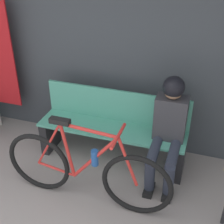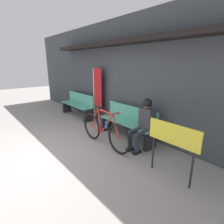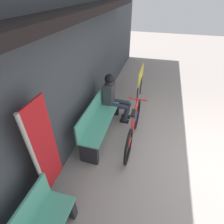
{
  "view_description": "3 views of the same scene",
  "coord_description": "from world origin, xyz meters",
  "px_view_note": "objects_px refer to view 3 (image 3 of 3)",
  "views": [
    {
      "loc": [
        1.42,
        -0.77,
        2.47
      ],
      "look_at": [
        0.59,
        1.69,
        0.94
      ],
      "focal_mm": 50.0,
      "sensor_mm": 36.0,
      "label": 1
    },
    {
      "loc": [
        3.55,
        -1.0,
        1.98
      ],
      "look_at": [
        0.22,
        1.83,
        0.74
      ],
      "focal_mm": 28.0,
      "sensor_mm": 36.0,
      "label": 2
    },
    {
      "loc": [
        -2.41,
        1.09,
        2.81
      ],
      "look_at": [
        0.38,
        1.87,
        0.72
      ],
      "focal_mm": 28.0,
      "sensor_mm": 36.0,
      "label": 3
    }
  ],
  "objects_px": {
    "signboard": "(141,77)",
    "person_seated": "(113,95)",
    "bicycle": "(133,127)",
    "banner_pole": "(44,154)",
    "park_bench_near": "(100,119)"
  },
  "relations": [
    {
      "from": "person_seated",
      "to": "banner_pole",
      "type": "distance_m",
      "value": 2.34
    },
    {
      "from": "banner_pole",
      "to": "signboard",
      "type": "xyz_separation_m",
      "value": [
        3.34,
        -0.81,
        -0.29
      ]
    },
    {
      "from": "person_seated",
      "to": "banner_pole",
      "type": "relative_size",
      "value": 0.67
    },
    {
      "from": "signboard",
      "to": "person_seated",
      "type": "bearing_deg",
      "value": 154.26
    },
    {
      "from": "park_bench_near",
      "to": "person_seated",
      "type": "relative_size",
      "value": 1.45
    },
    {
      "from": "person_seated",
      "to": "signboard",
      "type": "height_order",
      "value": "person_seated"
    },
    {
      "from": "person_seated",
      "to": "banner_pole",
      "type": "xyz_separation_m",
      "value": [
        -2.3,
        0.31,
        0.35
      ]
    },
    {
      "from": "bicycle",
      "to": "banner_pole",
      "type": "bearing_deg",
      "value": 149.47
    },
    {
      "from": "bicycle",
      "to": "banner_pole",
      "type": "height_order",
      "value": "banner_pole"
    },
    {
      "from": "person_seated",
      "to": "banner_pole",
      "type": "height_order",
      "value": "banner_pole"
    },
    {
      "from": "banner_pole",
      "to": "signboard",
      "type": "distance_m",
      "value": 3.45
    },
    {
      "from": "park_bench_near",
      "to": "signboard",
      "type": "relative_size",
      "value": 1.74
    },
    {
      "from": "banner_pole",
      "to": "person_seated",
      "type": "bearing_deg",
      "value": -7.72
    },
    {
      "from": "person_seated",
      "to": "signboard",
      "type": "relative_size",
      "value": 1.2
    },
    {
      "from": "banner_pole",
      "to": "bicycle",
      "type": "bearing_deg",
      "value": -30.53
    }
  ]
}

